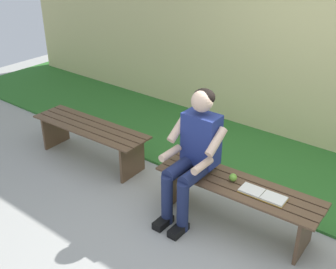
# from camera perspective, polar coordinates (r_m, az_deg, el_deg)

# --- Properties ---
(ground_plane) EXTENTS (10.00, 7.00, 0.04)m
(ground_plane) POSITION_cam_1_polar(r_m,az_deg,el_deg) (4.01, -11.18, -13.69)
(ground_plane) COLOR #9E9E99
(grass_strip) EXTENTS (9.00, 1.81, 0.03)m
(grass_strip) POSITION_cam_1_polar(r_m,az_deg,el_deg) (5.43, 6.81, -1.03)
(grass_strip) COLOR #2D6B28
(grass_strip) RESTS_ON ground
(brick_wall) EXTENTS (9.50, 0.24, 2.82)m
(brick_wall) POSITION_cam_1_polar(r_m,az_deg,el_deg) (5.39, 16.49, 13.73)
(brick_wall) COLOR #D1C684
(brick_wall) RESTS_ON ground
(bench_near) EXTENTS (1.56, 0.48, 0.45)m
(bench_near) POSITION_cam_1_polar(r_m,az_deg,el_deg) (3.91, 9.39, -8.07)
(bench_near) COLOR brown
(bench_near) RESTS_ON ground
(bench_far) EXTENTS (1.53, 0.48, 0.45)m
(bench_far) POSITION_cam_1_polar(r_m,az_deg,el_deg) (4.98, -10.53, 0.03)
(bench_far) COLOR brown
(bench_far) RESTS_ON ground
(person_seated) EXTENTS (0.50, 0.69, 1.25)m
(person_seated) POSITION_cam_1_polar(r_m,az_deg,el_deg) (3.83, 3.51, -2.27)
(person_seated) COLOR navy
(person_seated) RESTS_ON ground
(apple) EXTENTS (0.07, 0.07, 0.07)m
(apple) POSITION_cam_1_polar(r_m,az_deg,el_deg) (3.87, 8.86, -5.81)
(apple) COLOR #72B738
(apple) RESTS_ON bench_near
(book_open) EXTENTS (0.42, 0.17, 0.02)m
(book_open) POSITION_cam_1_polar(r_m,az_deg,el_deg) (3.74, 12.79, -8.00)
(book_open) COLOR white
(book_open) RESTS_ON bench_near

